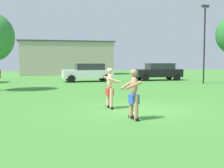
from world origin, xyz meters
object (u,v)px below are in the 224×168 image
player_near (110,87)px  player_in_blue (134,93)px  car_white_near_post (88,72)px  car_black_mid_lot (158,71)px  frisbee (133,113)px  lamp_post (204,36)px

player_near → player_in_blue: size_ratio=0.99×
car_white_near_post → car_black_mid_lot: (6.63, 0.01, 0.00)m
frisbee → car_black_mid_lot: (7.88, 15.69, 0.81)m
frisbee → lamp_post: bearing=48.8°
frisbee → car_black_mid_lot: bearing=63.3°
player_in_blue → lamp_post: 16.25m
car_white_near_post → lamp_post: bearing=-27.3°
player_near → lamp_post: (10.39, 9.94, 2.93)m
frisbee → car_black_mid_lot: size_ratio=0.06×
player_in_blue → car_white_near_post: bearing=84.6°
frisbee → lamp_post: lamp_post is taller
player_in_blue → car_black_mid_lot: 18.67m
player_near → car_black_mid_lot: (8.41, 14.38, -0.02)m
player_near → lamp_post: bearing=43.7°
car_white_near_post → lamp_post: 10.13m
player_near → frisbee: bearing=-68.1°
lamp_post → player_in_blue: bearing=-129.7°
player_near → frisbee: player_near is taller
player_in_blue → frisbee: bearing=71.8°
frisbee → lamp_post: (9.86, 11.25, 3.76)m
frisbee → car_white_near_post: bearing=85.4°
car_black_mid_lot → player_near: bearing=-120.3°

